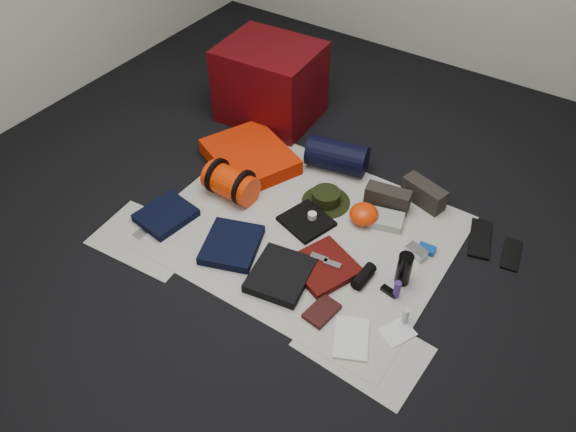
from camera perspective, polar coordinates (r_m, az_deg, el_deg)
The scene contains 37 objects.
floor at distance 3.22m, azimuth 1.61°, elevation -1.57°, with size 4.50×4.50×0.02m, color black.
newspaper_mat at distance 3.21m, azimuth 1.62°, elevation -1.41°, with size 1.60×1.30×0.01m, color silver.
newspaper_sheet_front_left at distance 3.26m, azimuth -14.17°, elevation -2.27°, with size 0.58×0.40×0.00m, color silver.
newspaper_sheet_front_right at distance 2.75m, azimuth 7.63°, elevation -13.06°, with size 0.58×0.40×0.00m, color silver.
red_cabinet at distance 3.97m, azimuth -1.80°, elevation 13.40°, with size 0.64×0.53×0.53m, color #4F0509.
sleeping_pad at distance 3.63m, azimuth -3.90°, elevation 6.04°, with size 0.56×0.46×0.10m, color red.
stuff_sack at distance 3.38m, azimuth -5.86°, elevation 3.35°, with size 0.19×0.19×0.32m, color red.
sack_strap_left at distance 3.42m, azimuth -7.20°, elevation 4.13°, with size 0.22×0.22×0.03m, color black.
sack_strap_right at distance 3.32m, azimuth -4.51°, elevation 2.92°, with size 0.22×0.22×0.03m, color black.
navy_duffel at distance 3.57m, azimuth 5.00°, elevation 6.12°, with size 0.20×0.20×0.38m, color black.
boonie_brim at distance 3.38m, azimuth 3.86°, elevation 1.45°, with size 0.29×0.29×0.01m, color black.
boonie_crown at distance 3.35m, azimuth 3.89°, elevation 1.97°, with size 0.17×0.17×0.07m, color black.
hiking_boot_left at distance 3.35m, azimuth 10.07°, elevation 1.79°, with size 0.26×0.10×0.13m, color #292620.
hiking_boot_right at distance 3.42m, azimuth 13.64°, elevation 2.24°, with size 0.27×0.10×0.14m, color #292620.
flip_flop_left at distance 3.33m, azimuth 18.93°, elevation -2.18°, with size 0.11×0.30×0.02m, color black.
flip_flop_right at distance 3.31m, azimuth 21.73°, elevation -3.64°, with size 0.09×0.24×0.01m, color black.
trousers_navy_a at distance 3.33m, azimuth -12.29°, elevation 0.09°, with size 0.26×0.30×0.05m, color black.
trousers_navy_b at distance 3.10m, azimuth -5.73°, elevation -2.92°, with size 0.29×0.33×0.05m, color black.
trousers_charcoal at distance 2.95m, azimuth -0.75°, elevation -5.99°, with size 0.29×0.33×0.05m, color black.
black_tshirt at distance 3.24m, azimuth 1.88°, elevation -0.53°, with size 0.26×0.24×0.03m, color black.
red_shirt at distance 3.00m, azimuth 3.63°, elevation -5.14°, with size 0.31×0.31×0.04m, color #490A08.
orange_stuff_sack at distance 3.25m, azimuth 7.71°, elevation 0.20°, with size 0.17×0.17×0.11m, color red.
first_aid_pouch at distance 3.28m, azimuth 9.97°, elevation -0.40°, with size 0.19×0.14×0.05m, color #939A92.
water_bottle at distance 2.94m, azimuth 11.71°, elevation -5.29°, with size 0.08×0.08×0.20m, color black.
speaker at distance 2.96m, azimuth 7.70°, elevation -6.08°, with size 0.06×0.06×0.16m, color black.
compact_camera at distance 3.14m, azimuth 12.90°, elevation -3.56°, with size 0.11×0.07×0.05m, color silver.
cyan_case at distance 3.17m, azimuth 13.90°, elevation -3.28°, with size 0.09×0.06×0.03m, color navy.
toiletry_purple at distance 2.90m, azimuth 11.01°, elevation -7.35°, with size 0.04×0.04×0.11m, color navy.
toiletry_clear at distance 2.82m, azimuth 11.84°, elevation -9.91°, with size 0.03×0.03×0.09m, color #B6BAB5.
paperback_book at distance 2.83m, azimuth 3.45°, elevation -9.64°, with size 0.12×0.18×0.03m, color black.
map_booklet at distance 2.75m, azimuth 6.45°, elevation -12.23°, with size 0.16×0.24×0.01m, color silver.
map_printout at distance 2.81m, azimuth 11.04°, elevation -11.53°, with size 0.12×0.16×0.01m, color silver.
sunglasses at distance 2.94m, azimuth 10.23°, elevation -7.53°, with size 0.09×0.04×0.02m, color black.
key_cluster at distance 3.28m, azimuth -14.81°, elevation -1.80°, with size 0.06×0.06×0.01m, color silver.
tape_roll at distance 3.23m, azimuth 2.48°, elevation 0.03°, with size 0.05×0.05×0.04m, color silver.
energy_bar_a at distance 3.00m, azimuth 3.20°, elevation -4.24°, with size 0.10×0.04×0.01m, color silver.
energy_bar_b at distance 2.98m, azimuth 4.52°, elevation -4.87°, with size 0.10×0.04×0.01m, color silver.
Camera 1 is at (1.17, -1.92, 2.30)m, focal length 35.00 mm.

